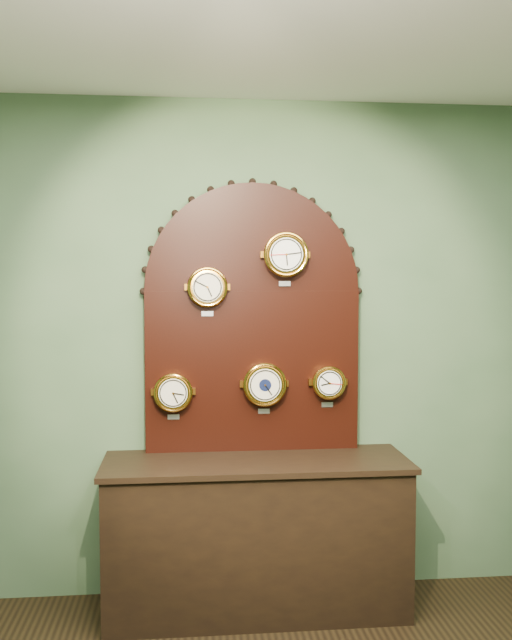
{
  "coord_description": "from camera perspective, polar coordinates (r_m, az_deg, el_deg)",
  "views": [
    {
      "loc": [
        -0.36,
        -1.36,
        1.81
      ],
      "look_at": [
        0.0,
        2.25,
        1.58
      ],
      "focal_mm": 38.32,
      "sensor_mm": 36.0,
      "label": 1
    }
  ],
  "objects": [
    {
      "name": "arabic_clock",
      "position": [
        3.78,
        2.49,
        5.48
      ],
      "size": [
        0.25,
        0.08,
        0.3
      ],
      "color": "#C38729",
      "rests_on": "display_board"
    },
    {
      "name": "tide_clock",
      "position": [
        3.87,
        6.07,
        -5.21
      ],
      "size": [
        0.19,
        0.08,
        0.24
      ],
      "color": "#C38729",
      "rests_on": "display_board"
    },
    {
      "name": "barometer",
      "position": [
        3.81,
        0.72,
        -5.39
      ],
      "size": [
        0.24,
        0.08,
        0.29
      ],
      "color": "#C38729",
      "rests_on": "display_board"
    },
    {
      "name": "roman_clock",
      "position": [
        3.74,
        -4.08,
        2.76
      ],
      "size": [
        0.22,
        0.08,
        0.27
      ],
      "color": "#C38729",
      "rests_on": "display_board"
    },
    {
      "name": "wall_back",
      "position": [
        3.89,
        -0.36,
        -2.41
      ],
      "size": [
        4.0,
        0.0,
        4.0
      ],
      "primitive_type": "plane",
      "rotation": [
        1.57,
        0.0,
        0.0
      ],
      "color": "#486545",
      "rests_on": "ground"
    },
    {
      "name": "display_board",
      "position": [
        3.83,
        -0.29,
        0.88
      ],
      "size": [
        1.26,
        0.06,
        1.53
      ],
      "color": "black",
      "rests_on": "shop_counter"
    },
    {
      "name": "shop_counter",
      "position": [
        3.87,
        0.03,
        -17.74
      ],
      "size": [
        1.6,
        0.5,
        0.8
      ],
      "primitive_type": "cube",
      "color": "black",
      "rests_on": "ground_plane"
    },
    {
      "name": "hygrometer",
      "position": [
        3.79,
        -6.93,
        -6.01
      ],
      "size": [
        0.21,
        0.08,
        0.27
      ],
      "color": "#C38729",
      "rests_on": "display_board"
    }
  ]
}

